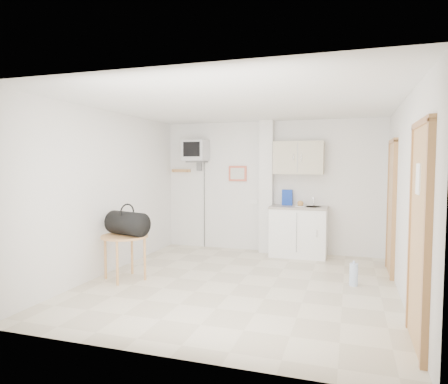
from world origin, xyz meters
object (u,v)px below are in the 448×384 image
(crt_television, at_px, (196,151))
(duffel_bag, at_px, (127,223))
(round_table, at_px, (125,240))
(water_bottle, at_px, (354,274))

(crt_television, height_order, duffel_bag, crt_television)
(crt_television, relative_size, round_table, 3.18)
(crt_television, relative_size, duffel_bag, 3.09)
(water_bottle, bearing_deg, duffel_bag, -168.17)
(crt_television, height_order, round_table, crt_television)
(round_table, height_order, duffel_bag, duffel_bag)
(round_table, height_order, water_bottle, round_table)
(crt_television, xyz_separation_m, water_bottle, (2.98, -1.61, -1.78))
(round_table, distance_m, duffel_bag, 0.26)
(crt_television, relative_size, water_bottle, 6.16)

